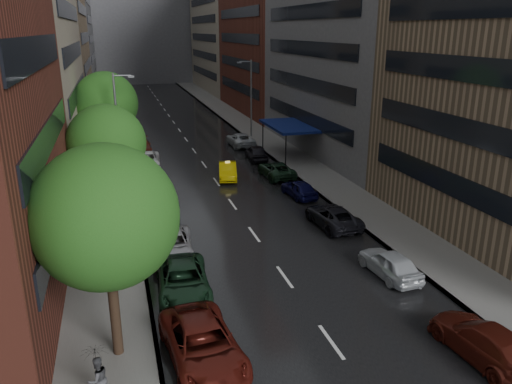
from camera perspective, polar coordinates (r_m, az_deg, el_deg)
road at (r=64.13m, az=-8.52°, el=6.68°), size 14.00×140.00×0.01m
sidewalk_left at (r=63.63m, az=-16.62°, el=6.10°), size 4.00×140.00×0.15m
sidewalk_right at (r=65.84m, az=-0.69°, el=7.24°), size 4.00×140.00×0.15m
buildings_left at (r=71.61m, az=-22.92°, el=19.58°), size 8.00×108.00×38.00m
buildings_right at (r=72.85m, az=2.64°, el=20.09°), size 8.05×109.10×36.00m
building_far at (r=130.68m, az=-13.15°, el=19.21°), size 40.00×14.00×32.00m
tree_near at (r=19.07m, az=-16.85°, el=-2.79°), size 5.46×5.46×8.70m
tree_mid at (r=33.61m, az=-16.71°, el=5.32°), size 5.04×5.04×8.04m
tree_far at (r=47.17m, az=-16.78°, el=9.64°), size 5.65×5.65×9.01m
taxi at (r=43.73m, az=-3.26°, el=2.44°), size 2.32×4.51×1.42m
parked_cars_left at (r=34.36m, az=-10.67°, el=-2.23°), size 3.13×42.08×1.59m
parked_cars_right at (r=38.89m, az=4.98°, el=0.41°), size 2.59×44.88×1.50m
ped_black_umbrella at (r=18.98m, az=-17.74°, el=-18.76°), size 1.02×0.98×2.09m
street_lamp_left at (r=43.07m, az=-15.46°, el=7.28°), size 1.74×0.22×9.00m
street_lamp_right at (r=59.98m, az=-0.63°, el=10.82°), size 1.74×0.22×9.00m
awning at (r=51.19m, az=3.74°, el=7.53°), size 4.00×8.00×3.12m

